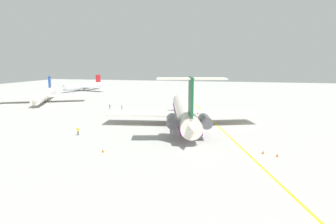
% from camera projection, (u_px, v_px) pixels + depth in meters
% --- Properties ---
extents(ground, '(319.44, 319.44, 0.00)m').
position_uv_depth(ground, '(218.00, 126.00, 64.92)').
color(ground, '#ADADA8').
extents(main_jetliner, '(42.31, 37.83, 12.48)m').
position_uv_depth(main_jetliner, '(184.00, 112.00, 65.25)').
color(main_jetliner, silver).
rests_on(main_jetliner, ground).
extents(airliner_mid_right, '(29.49, 29.83, 9.39)m').
position_uv_depth(airliner_mid_right, '(44.00, 95.00, 103.32)').
color(airliner_mid_right, silver).
rests_on(airliner_mid_right, ground).
extents(airliner_far_right, '(27.05, 27.07, 8.21)m').
position_uv_depth(airliner_far_right, '(83.00, 86.00, 146.83)').
color(airliner_far_right, silver).
rests_on(airliner_far_right, ground).
extents(ground_crew_near_nose, '(0.28, 0.42, 1.76)m').
position_uv_depth(ground_crew_near_nose, '(78.00, 130.00, 56.74)').
color(ground_crew_near_nose, black).
rests_on(ground_crew_near_nose, ground).
extents(ground_crew_near_tail, '(0.40, 0.26, 1.64)m').
position_uv_depth(ground_crew_near_tail, '(122.00, 106.00, 88.72)').
color(ground_crew_near_tail, black).
rests_on(ground_crew_near_tail, ground).
extents(ground_crew_portside, '(0.43, 0.28, 1.76)m').
position_uv_depth(ground_crew_portside, '(110.00, 106.00, 88.37)').
color(ground_crew_portside, black).
rests_on(ground_crew_portside, ground).
extents(safety_cone_nose, '(0.40, 0.40, 0.55)m').
position_uv_depth(safety_cone_nose, '(263.00, 152.00, 45.34)').
color(safety_cone_nose, '#EA590F').
rests_on(safety_cone_nose, ground).
extents(safety_cone_wingtip, '(0.40, 0.40, 0.55)m').
position_uv_depth(safety_cone_wingtip, '(277.00, 155.00, 43.88)').
color(safety_cone_wingtip, '#EA590F').
rests_on(safety_cone_wingtip, ground).
extents(safety_cone_tail, '(0.40, 0.40, 0.55)m').
position_uv_depth(safety_cone_tail, '(103.00, 151.00, 46.09)').
color(safety_cone_tail, '#EA590F').
rests_on(safety_cone_tail, ground).
extents(taxiway_centreline, '(104.91, 32.23, 0.01)m').
position_uv_depth(taxiway_centreline, '(218.00, 126.00, 65.15)').
color(taxiway_centreline, gold).
rests_on(taxiway_centreline, ground).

